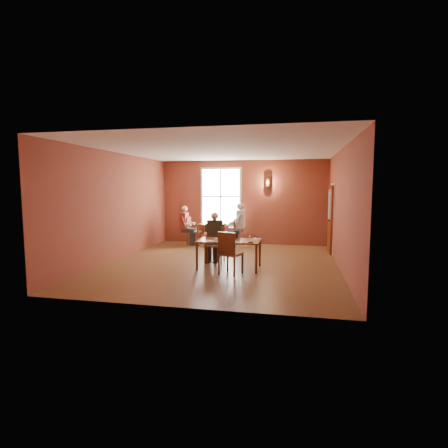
% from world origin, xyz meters
% --- Properties ---
extents(ground, '(6.00, 7.00, 0.01)m').
position_xyz_m(ground, '(0.00, 0.00, 0.00)').
color(ground, brown).
rests_on(ground, ground).
extents(wall_back, '(6.00, 0.04, 3.00)m').
position_xyz_m(wall_back, '(0.00, 3.50, 1.50)').
color(wall_back, brown).
rests_on(wall_back, ground).
extents(wall_front, '(6.00, 0.04, 3.00)m').
position_xyz_m(wall_front, '(0.00, -3.50, 1.50)').
color(wall_front, brown).
rests_on(wall_front, ground).
extents(wall_left, '(0.04, 7.00, 3.00)m').
position_xyz_m(wall_left, '(-3.00, 0.00, 1.50)').
color(wall_left, brown).
rests_on(wall_left, ground).
extents(wall_right, '(0.04, 7.00, 3.00)m').
position_xyz_m(wall_right, '(3.00, 0.00, 1.50)').
color(wall_right, brown).
rests_on(wall_right, ground).
extents(ceiling, '(6.00, 7.00, 0.04)m').
position_xyz_m(ceiling, '(0.00, 0.00, 3.00)').
color(ceiling, white).
rests_on(ceiling, wall_back).
extents(window, '(1.36, 0.10, 1.96)m').
position_xyz_m(window, '(-0.80, 3.45, 1.70)').
color(window, white).
rests_on(window, wall_back).
extents(door, '(0.12, 1.04, 2.10)m').
position_xyz_m(door, '(2.94, 2.30, 1.05)').
color(door, maroon).
rests_on(door, ground).
extents(wall_sconce, '(0.16, 0.16, 0.28)m').
position_xyz_m(wall_sconce, '(0.90, 3.40, 2.20)').
color(wall_sconce, brown).
rests_on(wall_sconce, wall_back).
extents(main_table, '(1.54, 0.87, 0.72)m').
position_xyz_m(main_table, '(0.28, -0.48, 0.36)').
color(main_table, brown).
rests_on(main_table, ground).
extents(chair_diner_main, '(0.43, 0.43, 0.97)m').
position_xyz_m(chair_diner_main, '(-0.22, 0.17, 0.49)').
color(chair_diner_main, '#462416').
rests_on(chair_diner_main, ground).
extents(diner_main, '(0.52, 0.52, 1.31)m').
position_xyz_m(diner_main, '(-0.22, 0.14, 0.65)').
color(diner_main, black).
rests_on(diner_main, ground).
extents(chair_empty, '(0.57, 0.57, 1.02)m').
position_xyz_m(chair_empty, '(0.43, -1.06, 0.51)').
color(chair_empty, '#412513').
rests_on(chair_empty, ground).
extents(plate_food, '(0.38, 0.38, 0.04)m').
position_xyz_m(plate_food, '(0.03, -0.48, 0.74)').
color(plate_food, silver).
rests_on(plate_food, main_table).
extents(sandwich, '(0.11, 0.10, 0.12)m').
position_xyz_m(sandwich, '(0.06, -0.38, 0.78)').
color(sandwich, tan).
rests_on(sandwich, main_table).
extents(goblet_a, '(0.10, 0.10, 0.20)m').
position_xyz_m(goblet_a, '(0.76, -0.34, 0.82)').
color(goblet_a, white).
rests_on(goblet_a, main_table).
extents(goblet_b, '(0.09, 0.09, 0.19)m').
position_xyz_m(goblet_b, '(0.92, -0.56, 0.82)').
color(goblet_b, silver).
rests_on(goblet_b, main_table).
extents(goblet_c, '(0.10, 0.10, 0.19)m').
position_xyz_m(goblet_c, '(0.57, -0.66, 0.82)').
color(goblet_c, white).
rests_on(goblet_c, main_table).
extents(menu_stand, '(0.13, 0.09, 0.20)m').
position_xyz_m(menu_stand, '(0.43, -0.20, 0.83)').
color(menu_stand, black).
rests_on(menu_stand, main_table).
extents(knife, '(0.18, 0.12, 0.00)m').
position_xyz_m(knife, '(0.23, -0.74, 0.73)').
color(knife, silver).
rests_on(knife, main_table).
extents(napkin, '(0.23, 0.23, 0.01)m').
position_xyz_m(napkin, '(-0.14, -0.73, 0.73)').
color(napkin, white).
rests_on(napkin, main_table).
extents(side_plate, '(0.24, 0.24, 0.01)m').
position_xyz_m(side_plate, '(0.97, -0.25, 0.73)').
color(side_plate, white).
rests_on(side_plate, main_table).
extents(sunglasses, '(0.12, 0.11, 0.02)m').
position_xyz_m(sunglasses, '(0.86, -0.79, 0.73)').
color(sunglasses, black).
rests_on(sunglasses, main_table).
extents(second_table, '(0.87, 0.87, 0.77)m').
position_xyz_m(second_table, '(-1.01, 2.88, 0.39)').
color(second_table, brown).
rests_on(second_table, ground).
extents(chair_diner_white, '(0.42, 0.42, 0.96)m').
position_xyz_m(chair_diner_white, '(-0.36, 2.88, 0.48)').
color(chair_diner_white, '#593619').
rests_on(chair_diner_white, ground).
extents(diner_white, '(0.58, 0.58, 1.44)m').
position_xyz_m(diner_white, '(-0.33, 2.88, 0.72)').
color(diner_white, white).
rests_on(diner_white, ground).
extents(chair_diner_maroon, '(0.43, 0.43, 0.98)m').
position_xyz_m(chair_diner_maroon, '(-1.66, 2.88, 0.49)').
color(chair_diner_maroon, brown).
rests_on(chair_diner_maroon, ground).
extents(diner_maroon, '(0.53, 0.53, 1.34)m').
position_xyz_m(diner_maroon, '(-1.69, 2.88, 0.67)').
color(diner_maroon, '#541215').
rests_on(diner_maroon, ground).
extents(cup_a, '(0.14, 0.14, 0.11)m').
position_xyz_m(cup_a, '(-0.89, 2.82, 0.82)').
color(cup_a, silver).
rests_on(cup_a, second_table).
extents(cup_b, '(0.13, 0.13, 0.09)m').
position_xyz_m(cup_b, '(-1.15, 3.01, 0.82)').
color(cup_b, white).
rests_on(cup_b, second_table).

